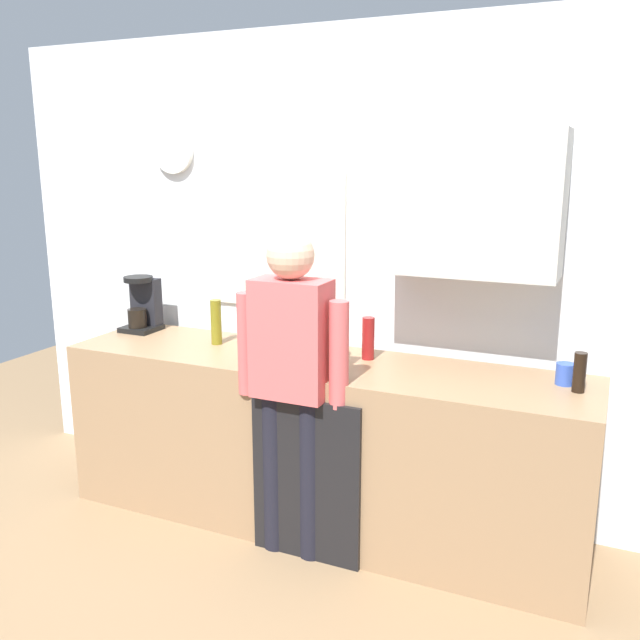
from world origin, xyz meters
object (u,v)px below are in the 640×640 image
at_px(bottle_red_vinegar, 368,338).
at_px(dish_soap, 272,334).
at_px(coffee_maker, 143,306).
at_px(person_at_sink, 292,370).
at_px(storage_canister, 327,347).
at_px(cup_blue_mug, 565,374).
at_px(bottle_olive_oil, 216,322).
at_px(bottle_dark_sauce, 580,372).
at_px(bottle_amber_beer, 339,353).
at_px(bottle_green_wine, 267,333).

distance_m(bottle_red_vinegar, dish_soap, 0.55).
relative_size(coffee_maker, person_at_sink, 0.21).
relative_size(dish_soap, storage_canister, 1.06).
bearing_deg(cup_blue_mug, storage_canister, -173.33).
height_order(bottle_red_vinegar, storage_canister, bottle_red_vinegar).
bearing_deg(bottle_olive_oil, person_at_sink, -29.48).
distance_m(bottle_dark_sauce, storage_canister, 1.19).
distance_m(bottle_olive_oil, person_at_sink, 0.75).
bearing_deg(coffee_maker, bottle_amber_beer, -13.87).
xyz_separation_m(bottle_olive_oil, dish_soap, (0.32, 0.06, -0.05)).
relative_size(bottle_dark_sauce, bottle_green_wine, 0.60).
distance_m(coffee_maker, bottle_amber_beer, 1.46).
height_order(coffee_maker, storage_canister, coffee_maker).
bearing_deg(dish_soap, bottle_dark_sauce, -3.15).
distance_m(coffee_maker, storage_canister, 1.30).
bearing_deg(coffee_maker, bottle_red_vinegar, -1.16).
bearing_deg(bottle_dark_sauce, bottle_green_wine, -173.98).
height_order(bottle_green_wine, cup_blue_mug, bottle_green_wine).
distance_m(bottle_amber_beer, bottle_green_wine, 0.42).
bearing_deg(bottle_olive_oil, dish_soap, 9.89).
relative_size(bottle_red_vinegar, dish_soap, 1.22).
bearing_deg(person_at_sink, bottle_amber_beer, 40.79).
height_order(bottle_green_wine, dish_soap, bottle_green_wine).
height_order(bottle_olive_oil, storage_canister, bottle_olive_oil).
bearing_deg(bottle_amber_beer, dish_soap, 149.42).
bearing_deg(bottle_green_wine, person_at_sink, -38.63).
bearing_deg(bottle_red_vinegar, bottle_green_wine, -150.42).
distance_m(bottle_olive_oil, dish_soap, 0.33).
bearing_deg(bottle_amber_beer, bottle_red_vinegar, 84.38).
bearing_deg(coffee_maker, person_at_sink, -20.70).
distance_m(coffee_maker, cup_blue_mug, 2.41).
bearing_deg(person_at_sink, bottle_olive_oil, 160.79).
height_order(bottle_amber_beer, person_at_sink, person_at_sink).
height_order(bottle_green_wine, storage_canister, bottle_green_wine).
bearing_deg(bottle_red_vinegar, storage_canister, -138.09).
height_order(coffee_maker, cup_blue_mug, coffee_maker).
height_order(bottle_dark_sauce, person_at_sink, person_at_sink).
distance_m(bottle_dark_sauce, person_at_sink, 1.29).
height_order(bottle_red_vinegar, bottle_amber_beer, bottle_amber_beer).
xyz_separation_m(bottle_green_wine, cup_blue_mug, (1.41, 0.24, -0.10)).
xyz_separation_m(bottle_olive_oil, cup_blue_mug, (1.83, 0.05, -0.08)).
xyz_separation_m(coffee_maker, bottle_amber_beer, (1.42, -0.35, -0.03)).
relative_size(coffee_maker, dish_soap, 1.83).
height_order(bottle_red_vinegar, person_at_sink, person_at_sink).
xyz_separation_m(coffee_maker, storage_canister, (1.28, -0.18, -0.06)).
bearing_deg(coffee_maker, dish_soap, -2.64).
xyz_separation_m(bottle_green_wine, storage_canister, (0.28, 0.11, -0.06)).
bearing_deg(bottle_amber_beer, cup_blue_mug, 17.04).
distance_m(bottle_red_vinegar, cup_blue_mug, 0.96).
distance_m(bottle_green_wine, person_at_sink, 0.31).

